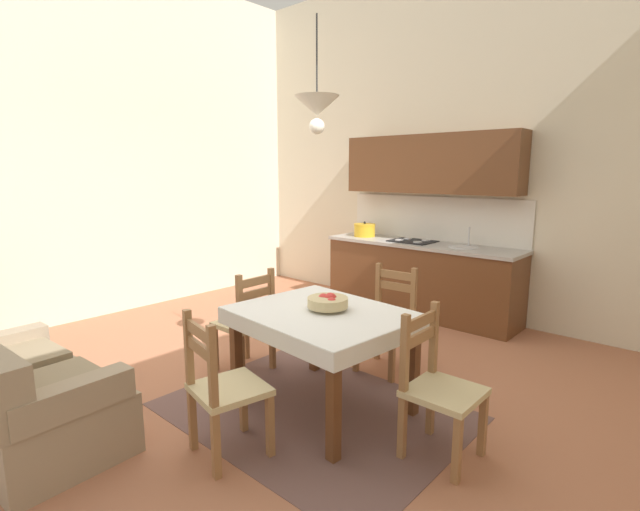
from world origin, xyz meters
The scene contains 13 objects.
ground_plane centered at (0.00, 0.00, -0.05)m, with size 6.68×6.13×0.10m, color #AD6B4C.
wall_back centered at (0.00, 2.83, 2.11)m, with size 6.68×0.12×4.23m, color beige.
wall_left centered at (-3.10, 0.00, 2.11)m, with size 0.12×6.13×4.23m, color beige.
area_rug centered at (0.51, -0.24, 0.00)m, with size 2.10×1.60×0.01m, color brown.
kitchen_cabinetry centered at (-0.16, 2.49, 0.86)m, with size 2.46×0.63×2.20m.
dining_table centered at (0.51, -0.14, 0.62)m, with size 1.33×1.11×0.75m.
dining_chair_kitchen_side centered at (0.48, 0.77, 0.44)m, with size 0.45×0.45×0.93m.
dining_chair_window_side centered at (1.44, -0.11, 0.44)m, with size 0.42×0.42×0.93m.
dining_chair_camera_side centered at (0.46, -1.00, 0.44)m, with size 0.50×0.50×0.93m.
dining_chair_tv_side centered at (-0.42, -0.10, 0.44)m, with size 0.43×0.43×0.93m.
small_couch centered at (-0.64, -1.78, 0.31)m, with size 1.45×0.85×0.78m.
fruit_bowl centered at (0.52, -0.08, 0.81)m, with size 0.30×0.30×0.12m.
pendant_lamp centered at (0.38, -0.05, 2.21)m, with size 0.32×0.32×0.81m.
Camera 1 is at (2.68, -2.59, 1.76)m, focal length 26.07 mm.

